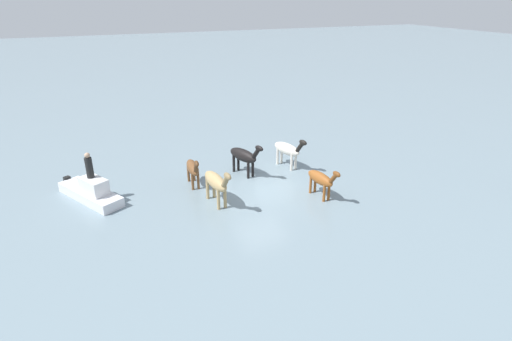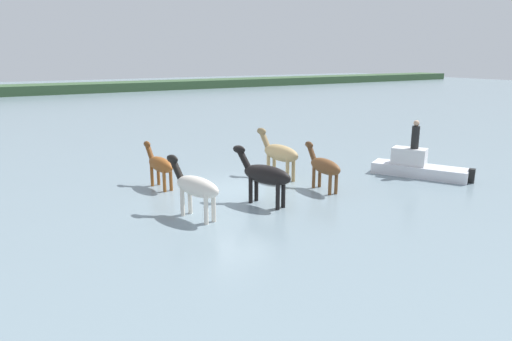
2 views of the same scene
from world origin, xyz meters
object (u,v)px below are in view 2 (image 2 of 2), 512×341
object	(u,v)px
person_spotter_bow	(415,136)
horse_gray_outer	(265,175)
boat_motor_center	(418,169)
horse_dun_straggler	(279,153)
horse_pinto_flank	(195,186)
horse_chestnut_trailing	(324,166)
horse_rear_stallion	(160,164)

from	to	relation	value
person_spotter_bow	horse_gray_outer	bearing A→B (deg)	-179.55
boat_motor_center	horse_gray_outer	bearing A→B (deg)	60.51
horse_dun_straggler	boat_motor_center	xyz separation A→B (m)	(5.24, -2.66, -0.78)
horse_dun_straggler	horse_pinto_flank	xyz separation A→B (m)	(-4.86, -2.58, -0.06)
horse_chestnut_trailing	person_spotter_bow	world-z (taller)	person_spotter_bow
horse_pinto_flank	person_spotter_bow	world-z (taller)	person_spotter_bow
horse_rear_stallion	person_spotter_bow	world-z (taller)	person_spotter_bow
horse_chestnut_trailing	boat_motor_center	distance (m)	4.81
horse_chestnut_trailing	boat_motor_center	world-z (taller)	horse_chestnut_trailing
horse_rear_stallion	horse_gray_outer	distance (m)	4.46
person_spotter_bow	boat_motor_center	bearing A→B (deg)	-52.44
horse_gray_outer	horse_rear_stallion	bearing A→B (deg)	11.75
boat_motor_center	horse_pinto_flank	bearing A→B (deg)	60.80
horse_dun_straggler	horse_chestnut_trailing	xyz separation A→B (m)	(0.48, -2.26, -0.15)
horse_rear_stallion	horse_chestnut_trailing	size ratio (longest dim) A/B	0.99
boat_motor_center	horse_rear_stallion	bearing A→B (deg)	39.77
boat_motor_center	person_spotter_bow	world-z (taller)	person_spotter_bow
horse_rear_stallion	horse_chestnut_trailing	xyz separation A→B (m)	(5.14, -3.50, 0.01)
horse_rear_stallion	horse_gray_outer	bearing A→B (deg)	-155.99
horse_dun_straggler	person_spotter_bow	distance (m)	5.73
horse_gray_outer	horse_pinto_flank	xyz separation A→B (m)	(-2.54, -0.02, -0.03)
horse_gray_outer	horse_chestnut_trailing	distance (m)	2.82
horse_rear_stallion	horse_pinto_flank	xyz separation A→B (m)	(-0.20, -3.81, 0.10)
horse_pinto_flank	boat_motor_center	distance (m)	10.12
horse_rear_stallion	boat_motor_center	xyz separation A→B (m)	(9.89, -3.90, -0.62)
horse_gray_outer	horse_chestnut_trailing	size ratio (longest dim) A/B	1.11
horse_dun_straggler	horse_rear_stallion	distance (m)	4.82
horse_dun_straggler	horse_gray_outer	distance (m)	3.45
horse_pinto_flank	horse_rear_stallion	bearing A→B (deg)	-19.30
horse_dun_straggler	horse_gray_outer	world-z (taller)	horse_dun_straggler
horse_chestnut_trailing	horse_dun_straggler	bearing A→B (deg)	15.24
horse_dun_straggler	horse_rear_stallion	bearing A→B (deg)	68.18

